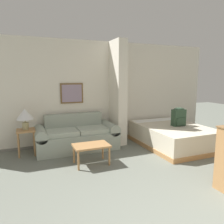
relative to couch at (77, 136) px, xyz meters
The scene contains 8 objects.
wall_back 1.25m from the couch, 39.18° to the left, with size 6.79×0.16×2.60m.
wall_partition_pillar 1.50m from the couch, ahead, with size 0.24×0.63×2.60m.
couch is the anchor object (origin of this frame).
coffee_table 1.02m from the couch, 87.16° to the right, with size 0.69×0.46×0.40m.
side_table 1.12m from the couch, behind, with size 0.38×0.38×0.57m.
table_lamp 1.26m from the couch, behind, with size 0.37×0.37×0.46m.
bed 2.35m from the couch, 15.35° to the right, with size 1.47×2.02×0.51m.
backpack 2.53m from the couch, 16.64° to the right, with size 0.33×0.20×0.46m.
Camera 1 is at (-1.72, -1.24, 1.70)m, focal length 35.00 mm.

